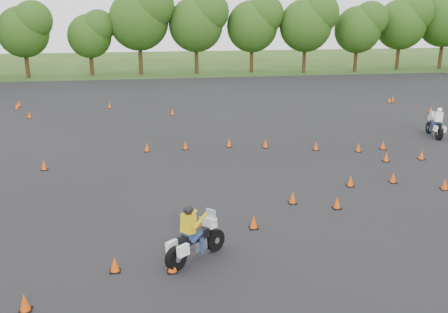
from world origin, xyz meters
TOP-DOWN VIEW (x-y plane):
  - ground at (0.00, 0.00)m, footprint 140.00×140.00m
  - asphalt_pad at (0.00, 6.00)m, footprint 62.00×62.00m
  - treeline at (2.70, 35.02)m, footprint 86.61×32.33m
  - traffic_cones at (0.04, 4.79)m, footprint 36.05×33.11m
  - rider_yellow at (-1.87, -2.52)m, footprint 2.24×1.98m
  - rider_white at (13.33, 10.01)m, footprint 1.10×2.33m

SIDE VIEW (x-z plane):
  - ground at x=0.00m, z-range 0.00..0.00m
  - asphalt_pad at x=0.00m, z-range 0.01..0.01m
  - traffic_cones at x=0.04m, z-range 0.01..0.46m
  - rider_white at x=13.33m, z-range 0.00..1.74m
  - rider_yellow at x=-1.87m, z-range 0.00..1.78m
  - treeline at x=2.70m, z-range -0.70..9.72m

